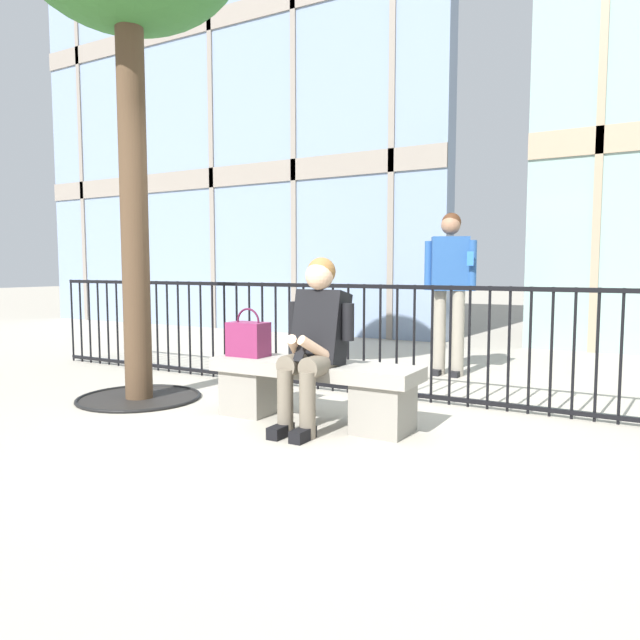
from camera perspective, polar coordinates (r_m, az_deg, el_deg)
The scene contains 7 objects.
ground_plane at distance 4.40m, azimuth -0.65°, elevation -9.88°, with size 60.00×60.00×0.00m, color #A8A091.
stone_bench at distance 4.34m, azimuth -0.66°, elevation -6.42°, with size 1.60×0.44×0.45m.
seated_person_with_phone at distance 4.12m, azimuth -0.53°, elevation -1.68°, with size 0.52×0.66×1.21m.
handbag_on_bench at distance 4.59m, azimuth -6.99°, elevation -1.79°, with size 0.30×0.19×0.38m.
bystander_at_railing at distance 6.31m, azimuth 12.51°, elevation 3.75°, with size 0.55×0.35×1.71m.
plaza_railing at distance 5.21m, azimuth 5.07°, elevation -1.90°, with size 8.05×0.04×0.99m.
building_facade_left at distance 11.85m, azimuth -9.95°, elevation 21.57°, with size 8.94×0.43×9.00m.
Camera 1 is at (2.14, -3.67, 1.14)m, focal length 32.89 mm.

